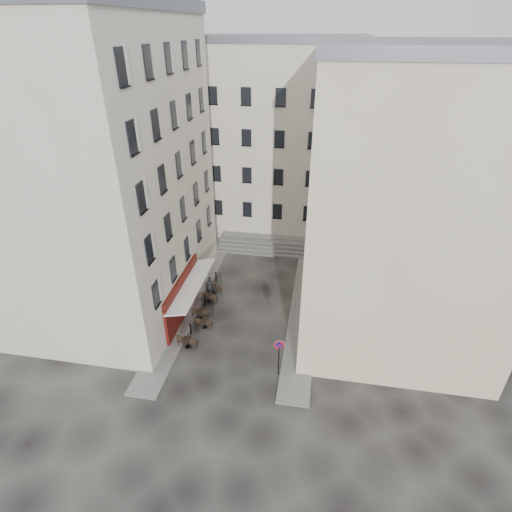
% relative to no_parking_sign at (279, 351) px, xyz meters
% --- Properties ---
extents(ground, '(90.00, 90.00, 0.00)m').
position_rel_no_parking_sign_xyz_m(ground, '(-3.38, 3.67, -1.96)').
color(ground, black).
rests_on(ground, ground).
extents(sidewalk_left, '(2.00, 22.00, 0.12)m').
position_rel_no_parking_sign_xyz_m(sidewalk_left, '(-7.88, 7.67, -1.90)').
color(sidewalk_left, slate).
rests_on(sidewalk_left, ground).
extents(sidewalk_right, '(2.00, 18.00, 0.12)m').
position_rel_no_parking_sign_xyz_m(sidewalk_right, '(1.12, 6.67, -1.90)').
color(sidewalk_right, slate).
rests_on(sidewalk_right, ground).
extents(building_left, '(12.20, 16.20, 20.60)m').
position_rel_no_parking_sign_xyz_m(building_left, '(-13.88, 6.67, 8.35)').
color(building_left, beige).
rests_on(building_left, ground).
extents(building_right, '(12.20, 14.20, 18.60)m').
position_rel_no_parking_sign_xyz_m(building_right, '(7.12, 7.17, 7.35)').
color(building_right, beige).
rests_on(building_right, ground).
extents(building_back, '(18.20, 10.20, 18.60)m').
position_rel_no_parking_sign_xyz_m(building_back, '(-4.38, 22.67, 7.35)').
color(building_back, beige).
rests_on(building_back, ground).
extents(cafe_storefront, '(1.74, 7.30, 3.50)m').
position_rel_no_parking_sign_xyz_m(cafe_storefront, '(-7.70, 4.67, -0.08)').
color(cafe_storefront, '#400909').
rests_on(cafe_storefront, ground).
extents(stone_steps, '(9.00, 3.15, 0.80)m').
position_rel_no_parking_sign_xyz_m(stone_steps, '(-3.38, 16.24, -1.56)').
color(stone_steps, '#63615E').
rests_on(stone_steps, ground).
extents(bollard_near, '(0.12, 0.12, 0.98)m').
position_rel_no_parking_sign_xyz_m(bollard_near, '(-6.63, 2.67, -1.44)').
color(bollard_near, black).
rests_on(bollard_near, ground).
extents(bollard_mid, '(0.12, 0.12, 0.98)m').
position_rel_no_parking_sign_xyz_m(bollard_mid, '(-6.63, 6.17, -1.44)').
color(bollard_mid, black).
rests_on(bollard_mid, ground).
extents(bollard_far, '(0.12, 0.12, 0.98)m').
position_rel_no_parking_sign_xyz_m(bollard_far, '(-6.63, 9.67, -1.44)').
color(bollard_far, black).
rests_on(bollard_far, ground).
extents(no_parking_sign, '(0.62, 0.20, 2.77)m').
position_rel_no_parking_sign_xyz_m(no_parking_sign, '(0.00, 0.00, 0.00)').
color(no_parking_sign, black).
rests_on(no_parking_sign, ground).
extents(bistro_table_a, '(1.42, 0.66, 1.00)m').
position_rel_no_parking_sign_xyz_m(bistro_table_a, '(-6.43, 1.38, -1.45)').
color(bistro_table_a, black).
rests_on(bistro_table_a, ground).
extents(bistro_table_b, '(1.24, 0.58, 0.87)m').
position_rel_no_parking_sign_xyz_m(bistro_table_b, '(-5.88, 3.56, -1.51)').
color(bistro_table_b, black).
rests_on(bistro_table_b, ground).
extents(bistro_table_c, '(1.29, 0.61, 0.91)m').
position_rel_no_parking_sign_xyz_m(bistro_table_c, '(-6.51, 4.56, -1.50)').
color(bistro_table_c, black).
rests_on(bistro_table_c, ground).
extents(bistro_table_d, '(1.28, 0.60, 0.90)m').
position_rel_no_parking_sign_xyz_m(bistro_table_d, '(-6.38, 6.67, -1.50)').
color(bistro_table_d, black).
rests_on(bistro_table_d, ground).
extents(bistro_table_e, '(1.28, 0.60, 0.90)m').
position_rel_no_parking_sign_xyz_m(bistro_table_e, '(-6.33, 7.94, -1.50)').
color(bistro_table_e, black).
rests_on(bistro_table_e, ground).
extents(pedestrian, '(0.75, 0.61, 1.76)m').
position_rel_no_parking_sign_xyz_m(pedestrian, '(-6.58, 7.60, -1.08)').
color(pedestrian, black).
rests_on(pedestrian, ground).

